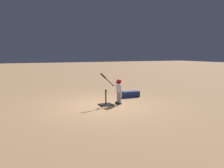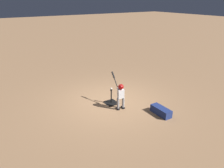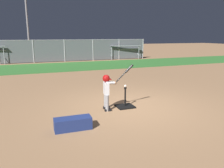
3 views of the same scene
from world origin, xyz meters
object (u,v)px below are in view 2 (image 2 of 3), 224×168
at_px(batting_tee, 111,102).
at_px(baseball, 111,89).
at_px(equipment_bag, 161,111).
at_px(batter_child, 120,93).

height_order(batting_tee, baseball, baseball).
bearing_deg(baseball, equipment_bag, -149.63).
height_order(batter_child, baseball, batter_child).
height_order(baseball, equipment_bag, baseball).
bearing_deg(equipment_bag, batting_tee, 31.80).
bearing_deg(equipment_bag, baseball, 31.80).
relative_size(batting_tee, equipment_bag, 0.73).
height_order(batting_tee, equipment_bag, batting_tee).
relative_size(batter_child, equipment_bag, 1.56).
bearing_deg(baseball, batter_child, -175.78).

